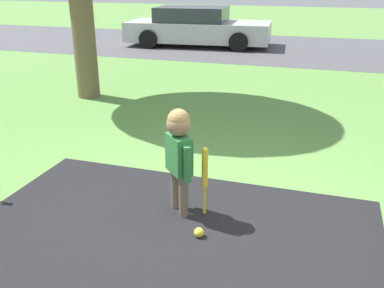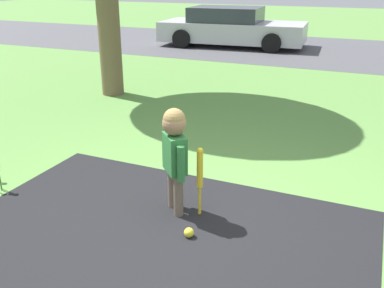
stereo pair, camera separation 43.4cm
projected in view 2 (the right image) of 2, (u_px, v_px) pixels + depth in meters
ground_plane at (200, 229)px, 3.90m from camera, size 60.00×60.00×0.00m
street_strip at (336, 51)px, 12.91m from camera, size 40.00×6.00×0.01m
child at (175, 147)px, 3.96m from camera, size 0.32×0.33×1.05m
baseball_bat at (200, 172)px, 3.98m from camera, size 0.06×0.06×0.70m
sports_ball at (189, 233)px, 3.77m from camera, size 0.09×0.09×0.09m
parked_car at (231, 28)px, 13.73m from camera, size 4.69×2.36×1.21m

